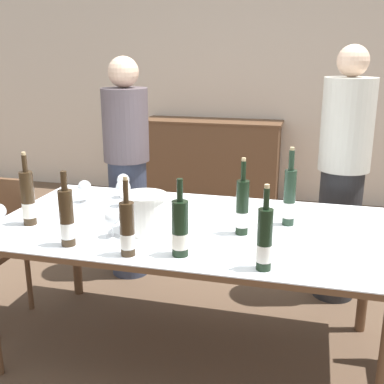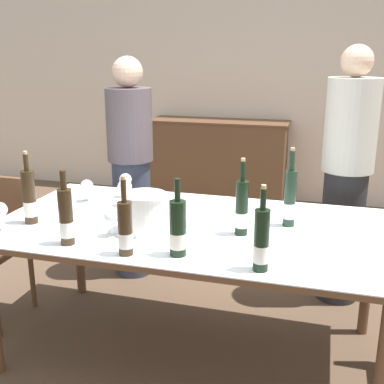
% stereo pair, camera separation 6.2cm
% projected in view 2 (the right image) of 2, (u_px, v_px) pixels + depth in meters
% --- Properties ---
extents(ground_plane, '(12.00, 12.00, 0.00)m').
position_uv_depth(ground_plane, '(192.00, 350.00, 2.77)').
color(ground_plane, brown).
extents(back_wall, '(8.00, 0.10, 2.80)m').
position_uv_depth(back_wall, '(270.00, 75.00, 5.28)').
color(back_wall, beige).
rests_on(back_wall, ground_plane).
extents(sideboard_cabinet, '(1.53, 0.46, 0.92)m').
position_uv_depth(sideboard_cabinet, '(218.00, 161.00, 5.41)').
color(sideboard_cabinet, brown).
rests_on(sideboard_cabinet, ground_plane).
extents(dining_table, '(2.09, 1.11, 0.77)m').
position_uv_depth(dining_table, '(192.00, 235.00, 2.57)').
color(dining_table, brown).
rests_on(dining_table, ground_plane).
extents(ice_bucket, '(0.23, 0.23, 0.20)m').
position_uv_depth(ice_bucket, '(144.00, 211.00, 2.43)').
color(ice_bucket, white).
rests_on(ice_bucket, dining_table).
extents(wine_bottle_0, '(0.06, 0.06, 0.39)m').
position_uv_depth(wine_bottle_0, '(242.00, 209.00, 2.38)').
color(wine_bottle_0, black).
rests_on(wine_bottle_0, dining_table).
extents(wine_bottle_1, '(0.06, 0.06, 0.42)m').
position_uv_depth(wine_bottle_1, '(290.00, 199.00, 2.50)').
color(wine_bottle_1, '#1E3323').
rests_on(wine_bottle_1, dining_table).
extents(wine_bottle_2, '(0.08, 0.08, 0.36)m').
position_uv_depth(wine_bottle_2, '(178.00, 230.00, 2.14)').
color(wine_bottle_2, black).
rests_on(wine_bottle_2, dining_table).
extents(wine_bottle_3, '(0.07, 0.07, 0.39)m').
position_uv_depth(wine_bottle_3, '(30.00, 198.00, 2.54)').
color(wine_bottle_3, '#332314').
rests_on(wine_bottle_3, dining_table).
extents(wine_bottle_4, '(0.07, 0.07, 0.36)m').
position_uv_depth(wine_bottle_4, '(66.00, 218.00, 2.26)').
color(wine_bottle_4, '#332314').
rests_on(wine_bottle_4, dining_table).
extents(wine_bottle_5, '(0.07, 0.07, 0.37)m').
position_uv_depth(wine_bottle_5, '(261.00, 242.00, 1.99)').
color(wine_bottle_5, black).
rests_on(wine_bottle_5, dining_table).
extents(wine_bottle_6, '(0.07, 0.07, 0.37)m').
position_uv_depth(wine_bottle_6, '(125.00, 229.00, 2.14)').
color(wine_bottle_6, '#332314').
rests_on(wine_bottle_6, dining_table).
extents(wine_glass_0, '(0.08, 0.08, 0.15)m').
position_uv_depth(wine_glass_0, '(125.00, 180.00, 3.00)').
color(wine_glass_0, white).
rests_on(wine_glass_0, dining_table).
extents(wine_glass_1, '(0.08, 0.08, 0.15)m').
position_uv_depth(wine_glass_1, '(0.00, 211.00, 2.42)').
color(wine_glass_1, white).
rests_on(wine_glass_1, dining_table).
extents(wine_glass_2, '(0.09, 0.09, 0.16)m').
position_uv_depth(wine_glass_2, '(125.00, 188.00, 2.83)').
color(wine_glass_2, white).
rests_on(wine_glass_2, dining_table).
extents(wine_glass_3, '(0.08, 0.08, 0.14)m').
position_uv_depth(wine_glass_3, '(87.00, 187.00, 2.92)').
color(wine_glass_3, white).
rests_on(wine_glass_3, dining_table).
extents(wine_glass_4, '(0.08, 0.08, 0.14)m').
position_uv_depth(wine_glass_4, '(111.00, 218.00, 2.37)').
color(wine_glass_4, white).
rests_on(wine_glass_4, dining_table).
extents(person_host, '(0.33, 0.33, 1.62)m').
position_uv_depth(person_host, '(131.00, 170.00, 3.53)').
color(person_host, '#383F56').
rests_on(person_host, ground_plane).
extents(person_guest_left, '(0.33, 0.33, 1.70)m').
position_uv_depth(person_guest_left, '(346.00, 179.00, 3.14)').
color(person_guest_left, '#262628').
rests_on(person_guest_left, ground_plane).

